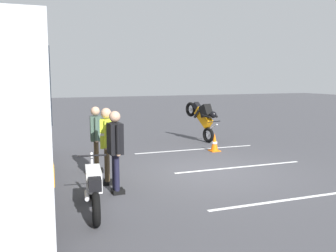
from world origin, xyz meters
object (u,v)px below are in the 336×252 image
at_px(spectator_far_left, 115,145).
at_px(parked_motorcycle_silver, 94,187).
at_px(spectator_centre, 96,133).
at_px(traffic_cone, 215,142).
at_px(spectator_left, 107,139).
at_px(stunt_motorcycle, 203,117).

height_order(spectator_far_left, parked_motorcycle_silver, spectator_far_left).
height_order(spectator_far_left, spectator_centre, spectator_far_left).
distance_m(spectator_centre, traffic_cone, 4.59).
bearing_deg(spectator_left, parked_motorcycle_silver, 159.24).
bearing_deg(traffic_cone, spectator_left, 120.18).
xyz_separation_m(spectator_far_left, spectator_left, (0.78, 0.01, 0.01)).
xyz_separation_m(spectator_far_left, parked_motorcycle_silver, (-0.90, 0.65, -0.61)).
bearing_deg(spectator_left, traffic_cone, -59.82).
distance_m(spectator_far_left, spectator_left, 0.78).
bearing_deg(spectator_centre, spectator_far_left, -179.16).
distance_m(spectator_left, spectator_centre, 1.20).
bearing_deg(spectator_far_left, spectator_centre, 0.84).
height_order(stunt_motorcycle, traffic_cone, stunt_motorcycle).
relative_size(spectator_left, stunt_motorcycle, 0.90).
height_order(parked_motorcycle_silver, stunt_motorcycle, stunt_motorcycle).
relative_size(spectator_far_left, spectator_left, 1.00).
distance_m(spectator_far_left, parked_motorcycle_silver, 1.27).
height_order(spectator_centre, parked_motorcycle_silver, spectator_centre).
bearing_deg(traffic_cone, spectator_centre, 106.81).
distance_m(spectator_left, stunt_motorcycle, 6.56).
xyz_separation_m(spectator_centre, traffic_cone, (1.31, -4.33, -0.75)).
xyz_separation_m(spectator_centre, parked_motorcycle_silver, (-2.89, 0.62, -0.57)).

